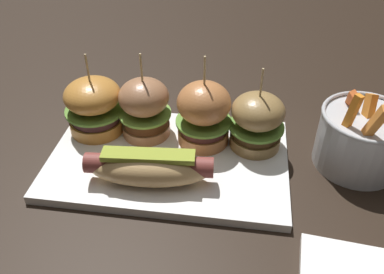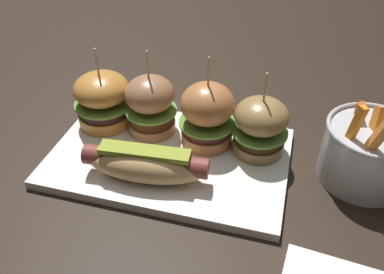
{
  "view_description": "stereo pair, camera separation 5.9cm",
  "coord_description": "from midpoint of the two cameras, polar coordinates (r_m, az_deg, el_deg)",
  "views": [
    {
      "loc": [
        0.1,
        -0.47,
        0.42
      ],
      "look_at": [
        0.04,
        0.0,
        0.05
      ],
      "focal_mm": 37.95,
      "sensor_mm": 36.0,
      "label": 1
    },
    {
      "loc": [
        0.16,
        -0.45,
        0.42
      ],
      "look_at": [
        0.04,
        0.0,
        0.05
      ],
      "focal_mm": 37.95,
      "sensor_mm": 36.0,
      "label": 2
    }
  ],
  "objects": [
    {
      "name": "ground_plane",
      "position": [
        0.63,
        -5.93,
        -3.68
      ],
      "size": [
        3.0,
        3.0,
        0.0
      ],
      "primitive_type": "plane",
      "color": "black"
    },
    {
      "name": "platter_main",
      "position": [
        0.63,
        -5.97,
        -3.2
      ],
      "size": [
        0.36,
        0.23,
        0.01
      ],
      "primitive_type": "cube",
      "color": "white",
      "rests_on": "ground"
    },
    {
      "name": "hot_dog",
      "position": [
        0.57,
        -9.03,
        -4.31
      ],
      "size": [
        0.18,
        0.07,
        0.05
      ],
      "color": "tan",
      "rests_on": "platter_main"
    },
    {
      "name": "slider_far_left",
      "position": [
        0.68,
        -16.08,
        4.19
      ],
      "size": [
        0.1,
        0.1,
        0.14
      ],
      "color": "#BD7C34",
      "rests_on": "platter_main"
    },
    {
      "name": "slider_center_left",
      "position": [
        0.65,
        -9.3,
        4.04
      ],
      "size": [
        0.08,
        0.08,
        0.14
      ],
      "color": "#9B6947",
      "rests_on": "platter_main"
    },
    {
      "name": "slider_center_right",
      "position": [
        0.62,
        -1.08,
        3.27
      ],
      "size": [
        0.09,
        0.09,
        0.15
      ],
      "color": "#B46F3E",
      "rests_on": "platter_main"
    },
    {
      "name": "slider_far_right",
      "position": [
        0.62,
        6.44,
        2.16
      ],
      "size": [
        0.09,
        0.09,
        0.14
      ],
      "color": "olive",
      "rests_on": "platter_main"
    },
    {
      "name": "fries_bucket",
      "position": [
        0.64,
        20.33,
        -0.27
      ],
      "size": [
        0.13,
        0.13,
        0.14
      ],
      "color": "#B7BABF",
      "rests_on": "ground"
    }
  ]
}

